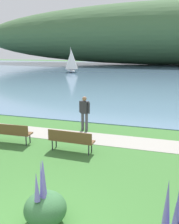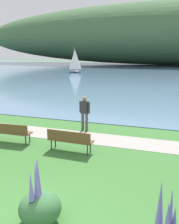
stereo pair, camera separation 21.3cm
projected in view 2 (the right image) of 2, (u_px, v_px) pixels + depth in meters
The scene contains 8 objects.
bay_water at pixel (160, 71), 50.07m from camera, with size 180.00×80.00×0.04m, color #5B7F9E.
distant_hillside at pixel (169, 34), 69.34m from camera, with size 118.91×28.00×17.14m, color #42663D.
shoreline_path at pixel (105, 140), 11.08m from camera, with size 60.00×1.50×0.01m, color #A39E93.
park_bench_near_camera at pixel (70, 139), 9.64m from camera, with size 1.81×0.53×0.88m.
park_bench_further_along at pixel (10, 131), 10.60m from camera, with size 1.82×0.58×0.88m.
person_at_shoreline at pixel (85, 111), 12.16m from camera, with size 0.59×0.32×1.71m.
echium_bush_beside_closest at pixel (40, 206), 5.62m from camera, with size 0.97×0.97×1.61m.
sailboat_mid_bay at pixel (75, 61), 45.10m from camera, with size 3.34×3.75×4.50m.
Camera 2 is at (2.68, -3.65, 3.83)m, focal length 39.95 mm.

